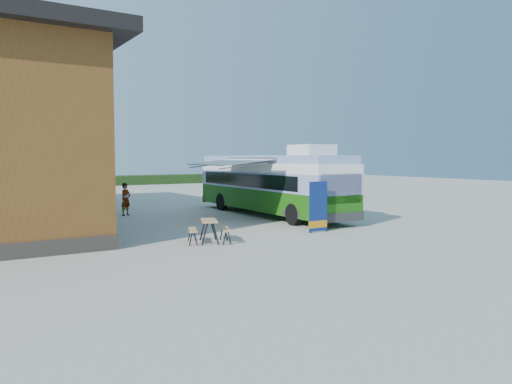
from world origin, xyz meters
TOP-DOWN VIEW (x-y plane):
  - ground at (0.00, 0.00)m, footprint 100.00×100.00m
  - hedge at (8.00, 38.00)m, footprint 40.00×3.00m
  - bus at (3.15, 5.39)m, footprint 2.96×11.81m
  - awning at (0.77, 5.21)m, footprint 2.87×4.45m
  - banner at (1.49, -0.58)m, footprint 0.90×0.20m
  - picnic_table at (-3.33, -0.43)m, footprint 1.80×1.71m
  - person_a at (-3.25, 9.32)m, footprint 0.74×0.66m
  - person_b at (-5.56, 9.28)m, footprint 1.14×1.19m
  - slurry_tanker at (-5.70, 12.70)m, footprint 2.78×6.54m

SIDE VIEW (x-z plane):
  - ground at x=0.00m, z-range 0.00..0.00m
  - hedge at x=8.00m, z-range 0.00..1.00m
  - picnic_table at x=-3.33m, z-range 0.20..1.01m
  - banner at x=1.49m, z-range -0.19..1.87m
  - person_a at x=-3.25m, z-range 0.00..1.70m
  - person_b at x=-5.56m, z-range 0.00..1.93m
  - slurry_tanker at x=-5.70m, z-range 0.19..2.63m
  - bus at x=3.15m, z-range -0.08..3.52m
  - awning at x=0.77m, z-range 2.35..2.88m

